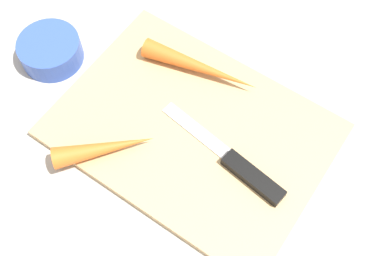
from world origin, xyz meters
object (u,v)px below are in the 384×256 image
Objects in this scene: carrot_short at (104,148)px; carrot_long at (200,67)px; knife at (245,171)px; small_bowl at (51,51)px; cutting_board at (192,130)px.

carrot_short reaches higher than carrot_long.
knife is 2.21× the size of small_bowl.
carrot_short is 0.76× the size of carrot_long.
knife is at bearing -21.75° from carrot_short.
cutting_board is at bearing -1.96° from knife.
cutting_board is 0.12m from carrot_short.
carrot_long is at bearing 32.87° from carrot_short.
knife is (0.09, -0.02, 0.01)m from cutting_board.
cutting_board is at bearing 3.29° from small_bowl.
knife is 0.17m from carrot_long.
knife is at bearing -9.62° from cutting_board.
cutting_board is 0.24m from small_bowl.
small_bowl is (-0.24, -0.01, 0.01)m from cutting_board.
small_bowl is (-0.20, -0.09, -0.01)m from carrot_long.
carrot_long is (-0.13, 0.10, 0.01)m from knife.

